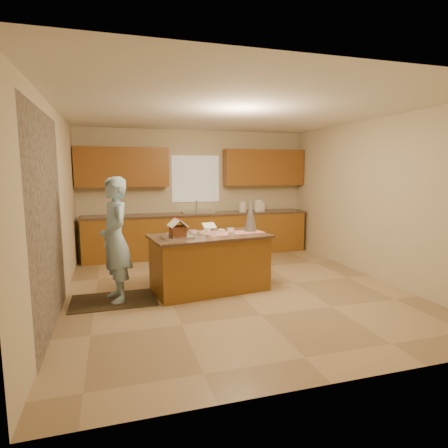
% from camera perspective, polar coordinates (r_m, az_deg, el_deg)
% --- Properties ---
extents(floor, '(5.50, 5.50, 0.00)m').
position_cam_1_polar(floor, '(5.92, 1.50, -9.85)').
color(floor, tan).
rests_on(floor, ground).
extents(ceiling, '(5.50, 5.50, 0.00)m').
position_cam_1_polar(ceiling, '(5.70, 1.61, 16.93)').
color(ceiling, silver).
rests_on(ceiling, floor).
extents(wall_back, '(5.50, 5.50, 0.00)m').
position_cam_1_polar(wall_back, '(8.30, -4.40, 4.85)').
color(wall_back, beige).
rests_on(wall_back, floor).
extents(wall_front, '(5.50, 5.50, 0.00)m').
position_cam_1_polar(wall_front, '(3.18, 17.24, -1.00)').
color(wall_front, beige).
rests_on(wall_front, floor).
extents(wall_left, '(5.50, 5.50, 0.00)m').
position_cam_1_polar(wall_left, '(5.42, -24.45, 2.33)').
color(wall_left, beige).
rests_on(wall_left, floor).
extents(wall_right, '(5.50, 5.50, 0.00)m').
position_cam_1_polar(wall_right, '(6.86, 21.87, 3.56)').
color(wall_right, beige).
rests_on(wall_right, floor).
extents(stone_accent, '(0.00, 2.50, 2.50)m').
position_cam_1_polar(stone_accent, '(4.64, -25.43, 0.14)').
color(stone_accent, gray).
rests_on(stone_accent, wall_left).
extents(window_curtain, '(1.05, 0.03, 1.00)m').
position_cam_1_polar(window_curtain, '(8.26, -4.38, 6.91)').
color(window_curtain, white).
rests_on(window_curtain, wall_back).
extents(back_counter_base, '(4.80, 0.60, 0.88)m').
position_cam_1_polar(back_counter_base, '(8.12, -3.88, -1.70)').
color(back_counter_base, brown).
rests_on(back_counter_base, floor).
extents(back_counter_top, '(4.85, 0.63, 0.04)m').
position_cam_1_polar(back_counter_top, '(8.05, -3.91, 1.53)').
color(back_counter_top, brown).
rests_on(back_counter_top, back_counter_base).
extents(upper_cabinet_left, '(1.85, 0.35, 0.80)m').
position_cam_1_polar(upper_cabinet_left, '(7.92, -15.31, 8.40)').
color(upper_cabinet_left, brown).
rests_on(upper_cabinet_left, wall_back).
extents(upper_cabinet_right, '(1.85, 0.35, 0.80)m').
position_cam_1_polar(upper_cabinet_right, '(8.58, 6.10, 8.61)').
color(upper_cabinet_right, brown).
rests_on(upper_cabinet_right, wall_back).
extents(sink, '(0.70, 0.45, 0.12)m').
position_cam_1_polar(sink, '(8.05, -3.91, 1.46)').
color(sink, silver).
rests_on(sink, back_counter_top).
extents(faucet, '(0.03, 0.03, 0.28)m').
position_cam_1_polar(faucet, '(8.21, -4.20, 2.78)').
color(faucet, silver).
rests_on(faucet, back_counter_top).
extents(island_base, '(1.79, 1.06, 0.83)m').
position_cam_1_polar(island_base, '(5.76, -2.22, -6.11)').
color(island_base, brown).
rests_on(island_base, floor).
extents(island_top, '(1.87, 1.15, 0.04)m').
position_cam_1_polar(island_top, '(5.67, -2.24, -1.87)').
color(island_top, brown).
rests_on(island_top, island_base).
extents(table_runner, '(0.98, 0.46, 0.01)m').
position_cam_1_polar(table_runner, '(5.83, 1.61, -1.36)').
color(table_runner, '#B70D16').
rests_on(table_runner, island_top).
extents(baking_tray, '(0.47, 0.37, 0.02)m').
position_cam_1_polar(baking_tray, '(5.45, -7.10, -2.02)').
color(baking_tray, silver).
rests_on(baking_tray, island_top).
extents(cookbook, '(0.23, 0.19, 0.09)m').
position_cam_1_polar(cookbook, '(6.03, -2.28, -0.26)').
color(cookbook, white).
rests_on(cookbook, island_top).
extents(tinsel_tree, '(0.23, 0.23, 0.52)m').
position_cam_1_polar(tinsel_tree, '(5.98, 4.10, 1.33)').
color(tinsel_tree, silver).
rests_on(tinsel_tree, island_top).
extents(rug, '(1.18, 0.77, 0.01)m').
position_cam_1_polar(rug, '(5.61, -16.49, -11.17)').
color(rug, black).
rests_on(rug, floor).
extents(boy, '(0.56, 0.72, 1.74)m').
position_cam_1_polar(boy, '(5.39, -16.34, -2.30)').
color(boy, '#9CC6DD').
rests_on(boy, rug).
extents(canister_a, '(0.16, 0.16, 0.22)m').
position_cam_1_polar(canister_a, '(8.31, 2.87, 2.66)').
color(canister_a, white).
rests_on(canister_a, back_counter_top).
extents(canister_b, '(0.18, 0.18, 0.26)m').
position_cam_1_polar(canister_b, '(8.45, 5.30, 2.87)').
color(canister_b, white).
rests_on(canister_b, back_counter_top).
extents(canister_c, '(0.14, 0.14, 0.20)m').
position_cam_1_polar(canister_c, '(8.48, 5.83, 2.67)').
color(canister_c, white).
rests_on(canister_c, back_counter_top).
extents(paper_towel, '(0.11, 0.11, 0.24)m').
position_cam_1_polar(paper_towel, '(7.84, -15.46, 2.11)').
color(paper_towel, white).
rests_on(paper_towel, back_counter_top).
extents(gingerbread_house, '(0.29, 0.29, 0.26)m').
position_cam_1_polar(gingerbread_house, '(5.43, -7.12, -0.87)').
color(gingerbread_house, brown).
rests_on(gingerbread_house, baking_tray).
extents(candy_bowls, '(0.74, 0.57, 0.05)m').
position_cam_1_polar(candy_bowls, '(5.75, -1.60, -1.26)').
color(candy_bowls, teal).
rests_on(candy_bowls, island_top).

